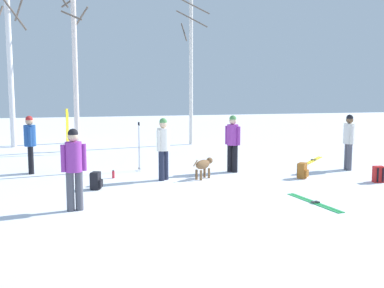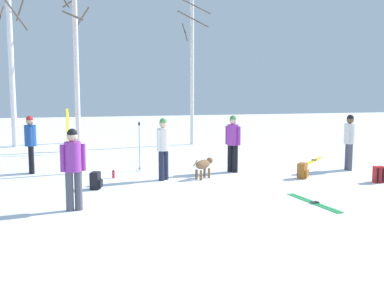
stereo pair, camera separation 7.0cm
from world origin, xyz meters
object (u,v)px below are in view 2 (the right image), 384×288
at_px(person_2, 349,138).
at_px(ski_pair_lying_1, 314,203).
at_px(person_1, 163,145).
at_px(dog, 204,165).
at_px(backpack_0, 378,175).
at_px(backpack_2, 96,181).
at_px(backpack_1, 303,171).
at_px(birch_tree_3, 192,64).
at_px(ski_pair_planted_0, 68,142).
at_px(ski_poles_0, 139,145).
at_px(birch_tree_2, 76,58).
at_px(ski_pair_lying_0, 315,160).
at_px(birch_tree_1, 12,70).
at_px(water_bottle_0, 113,174).
at_px(person_3, 73,164).
at_px(person_0, 31,141).
at_px(person_4, 233,140).

xyz_separation_m(person_2, ski_pair_lying_1, (-3.05, -3.45, -0.97)).
distance_m(person_1, dog, 1.27).
distance_m(backpack_0, backpack_2, 7.48).
bearing_deg(backpack_1, backpack_2, -179.85).
bearing_deg(birch_tree_3, ski_pair_planted_0, -131.29).
bearing_deg(ski_poles_0, birch_tree_3, 62.35).
bearing_deg(ski_pair_lying_1, birch_tree_2, 111.82).
distance_m(ski_pair_planted_0, ski_pair_lying_0, 8.34).
bearing_deg(backpack_0, birch_tree_1, 135.98).
xyz_separation_m(person_1, ski_pair_lying_0, (5.71, 2.06, -0.97)).
xyz_separation_m(ski_pair_lying_0, water_bottle_0, (-7.04, -1.46, 0.10)).
xyz_separation_m(person_3, ski_pair_lying_0, (8.08, 4.71, -0.97)).
relative_size(dog, ski_poles_0, 0.48).
distance_m(person_0, person_3, 4.73).
bearing_deg(birch_tree_1, ski_pair_lying_0, -30.89).
height_order(person_1, ski_pair_lying_0, person_1).
bearing_deg(dog, birch_tree_1, 125.35).
bearing_deg(backpack_0, backpack_1, 150.50).
xyz_separation_m(person_2, birch_tree_3, (-3.18, 7.33, 2.56)).
bearing_deg(ski_pair_lying_0, person_3, -149.77).
bearing_deg(backpack_2, backpack_1, 0.15).
relative_size(dog, ski_pair_planted_0, 0.37).
distance_m(backpack_0, birch_tree_3, 10.18).
height_order(ski_pair_planted_0, backpack_1, ski_pair_planted_0).
distance_m(person_3, ski_pair_lying_1, 5.27).
bearing_deg(person_3, ski_pair_lying_0, 30.23).
distance_m(ski_pair_lying_1, ski_poles_0, 5.88).
bearing_deg(birch_tree_1, birch_tree_2, 19.63).
distance_m(person_4, ski_pair_lying_1, 4.12).
xyz_separation_m(person_3, backpack_0, (7.92, 0.96, -0.77)).
bearing_deg(dog, ski_pair_lying_1, -62.84).
xyz_separation_m(person_2, birch_tree_1, (-10.71, 8.25, 2.25)).
bearing_deg(person_2, water_bottle_0, 176.42).
distance_m(ski_pair_planted_0, backpack_2, 2.51).
height_order(person_2, ski_pair_lying_0, person_2).
distance_m(dog, ski_poles_0, 2.31).
distance_m(person_1, birch_tree_1, 9.98).
xyz_separation_m(dog, water_bottle_0, (-2.45, 0.68, -0.28)).
relative_size(person_4, ski_pair_lying_0, 1.19).
distance_m(dog, ski_pair_lying_1, 3.64).
height_order(person_0, birch_tree_3, birch_tree_3).
distance_m(person_3, birch_tree_2, 12.32).
height_order(person_2, ski_pair_lying_1, person_2).
relative_size(ski_pair_planted_0, birch_tree_3, 0.28).
height_order(person_2, backpack_0, person_2).
height_order(person_3, birch_tree_1, birch_tree_1).
height_order(ski_poles_0, backpack_2, ski_poles_0).
height_order(birch_tree_1, birch_tree_3, birch_tree_3).
distance_m(ski_pair_lying_0, ski_pair_lying_1, 6.11).
relative_size(dog, birch_tree_1, 0.12).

